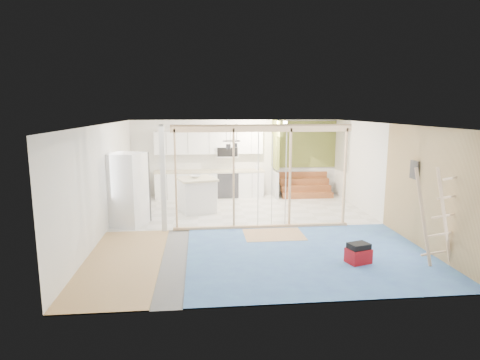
{
  "coord_description": "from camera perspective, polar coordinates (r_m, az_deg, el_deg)",
  "views": [
    {
      "loc": [
        -1.21,
        -9.6,
        2.95
      ],
      "look_at": [
        -0.18,
        0.6,
        1.14
      ],
      "focal_mm": 30.0,
      "sensor_mm": 36.0,
      "label": 1
    }
  ],
  "objects": [
    {
      "name": "ladder",
      "position": [
        8.35,
        26.17,
        -4.75
      ],
      "size": [
        1.02,
        0.12,
        1.89
      ],
      "rotation": [
        0.0,
        0.0,
        -0.17
      ],
      "color": "tan",
      "rests_on": "room"
    },
    {
      "name": "floor_overlays",
      "position": [
        10.18,
        1.76,
        -6.76
      ],
      "size": [
        7.0,
        8.0,
        0.03
      ],
      "color": "silver",
      "rests_on": "room"
    },
    {
      "name": "green_partition",
      "position": [
        13.79,
        7.97,
        1.58
      ],
      "size": [
        2.25,
        1.51,
        2.6
      ],
      "color": "olive",
      "rests_on": "room"
    },
    {
      "name": "toolbox",
      "position": [
        8.19,
        16.49,
        -10.04
      ],
      "size": [
        0.51,
        0.44,
        0.41
      ],
      "rotation": [
        0.0,
        0.0,
        0.3
      ],
      "color": "maroon",
      "rests_on": "room"
    },
    {
      "name": "soap_bottle_b",
      "position": [
        13.65,
        2.36,
        1.95
      ],
      "size": [
        0.11,
        0.11,
        0.21
      ],
      "primitive_type": "imported",
      "rotation": [
        0.0,
        0.0,
        -0.24
      ],
      "color": "silver",
      "rests_on": "base_cabinets"
    },
    {
      "name": "stud_frame",
      "position": [
        9.74,
        -0.16,
        2.1
      ],
      "size": [
        4.66,
        0.14,
        2.6
      ],
      "color": "#E0B489",
      "rests_on": "room"
    },
    {
      "name": "fridge",
      "position": [
        10.54,
        -15.73,
        -1.36
      ],
      "size": [
        1.06,
        1.02,
        1.87
      ],
      "rotation": [
        0.0,
        0.0,
        -0.36
      ],
      "color": "white",
      "rests_on": "room"
    },
    {
      "name": "room",
      "position": [
        9.81,
        1.42,
        0.36
      ],
      "size": [
        7.01,
        8.01,
        2.61
      ],
      "color": "slate",
      "rests_on": "ground"
    },
    {
      "name": "ceiling_light",
      "position": [
        12.87,
        6.02,
        8.16
      ],
      "size": [
        0.32,
        0.32,
        0.08
      ],
      "primitive_type": "cylinder",
      "color": "#FFEABF",
      "rests_on": "room"
    },
    {
      "name": "soap_bottle_a",
      "position": [
        13.58,
        -11.14,
        1.87
      ],
      "size": [
        0.13,
        0.13,
        0.27
      ],
      "primitive_type": "imported",
      "rotation": [
        0.0,
        0.0,
        0.33
      ],
      "color": "silver",
      "rests_on": "base_cabinets"
    },
    {
      "name": "island",
      "position": [
        11.66,
        -6.14,
        -2.16
      ],
      "size": [
        1.27,
        1.27,
        1.0
      ],
      "rotation": [
        0.0,
        0.0,
        0.29
      ],
      "color": "silver",
      "rests_on": "room"
    },
    {
      "name": "upper_cabinets",
      "position": [
        13.46,
        -4.16,
        5.2
      ],
      "size": [
        3.6,
        0.41,
        0.85
      ],
      "color": "white",
      "rests_on": "room"
    },
    {
      "name": "pot_rack",
      "position": [
        11.56,
        -1.24,
        5.3
      ],
      "size": [
        0.52,
        0.52,
        0.72
      ],
      "color": "black",
      "rests_on": "room"
    },
    {
      "name": "sheathing_panel",
      "position": [
        9.08,
        25.49,
        -1.42
      ],
      "size": [
        0.02,
        4.0,
        2.6
      ],
      "primitive_type": "cube",
      "color": "tan",
      "rests_on": "room"
    },
    {
      "name": "bowl",
      "position": [
        11.59,
        -6.33,
        0.47
      ],
      "size": [
        0.32,
        0.32,
        0.07
      ],
      "primitive_type": "imported",
      "rotation": [
        0.0,
        0.0,
        -0.22
      ],
      "color": "silver",
      "rests_on": "island"
    },
    {
      "name": "electrical_panel",
      "position": [
        9.51,
        23.54,
        1.34
      ],
      "size": [
        0.04,
        0.3,
        0.4
      ],
      "primitive_type": "cube",
      "color": "#36373B",
      "rests_on": "room"
    },
    {
      "name": "base_cabinets",
      "position": [
        13.2,
        -7.37,
        -0.89
      ],
      "size": [
        4.45,
        2.24,
        0.93
      ],
      "color": "white",
      "rests_on": "room"
    }
  ]
}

